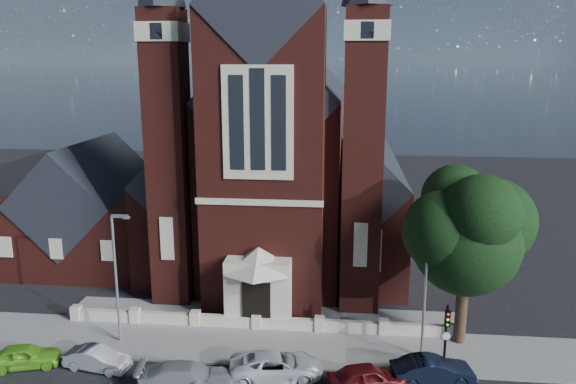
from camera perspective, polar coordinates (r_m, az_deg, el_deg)
name	(u,v)px	position (r m, az deg, el deg)	size (l,w,h in m)	color
ground	(274,279)	(44.59, -1.48, -8.81)	(120.00, 120.00, 0.00)	black
pavement_strip	(252,345)	(35.19, -3.71, -15.22)	(60.00, 5.00, 0.12)	gray
forecourt_paving	(261,315)	(38.71, -2.72, -12.41)	(26.00, 3.00, 0.14)	gray
forecourt_wall	(257,329)	(36.94, -3.19, -13.75)	(24.00, 0.40, 0.90)	#B1A68D
church	(284,159)	(49.94, -0.39, 3.39)	(20.01, 34.90, 29.20)	#4F1B15
parish_hall	(91,214)	(50.50, -19.39, -2.12)	(12.00, 12.20, 10.24)	#4F1B15
street_tree	(470,235)	(33.97, 17.99, -4.19)	(6.40, 6.60, 10.70)	black
street_lamp_left	(117,271)	(34.94, -16.98, -7.72)	(1.16, 0.22, 8.09)	gray
street_lamp_right	(427,283)	(32.71, 13.96, -8.99)	(1.16, 0.22, 8.09)	gray
traffic_signal	(446,330)	(32.26, 15.79, -13.36)	(0.28, 0.42, 4.00)	black
car_lime_van	(24,356)	(35.78, -25.20, -14.86)	(1.56, 3.88, 1.32)	#68BB25
car_silver_a	(97,359)	(34.14, -18.81, -15.75)	(1.30, 3.72, 1.23)	#96989D
car_silver_b	(187,378)	(31.01, -10.21, -18.10)	(2.08, 5.12, 1.49)	gray
car_white_suv	(276,366)	(31.68, -1.20, -17.22)	(2.33, 5.06, 1.41)	silver
car_dark_red	(367,378)	(30.89, 8.06, -18.18)	(1.71, 4.26, 1.45)	#4E0D11
car_navy	(433,371)	(32.09, 14.49, -17.20)	(1.54, 4.41, 1.45)	black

